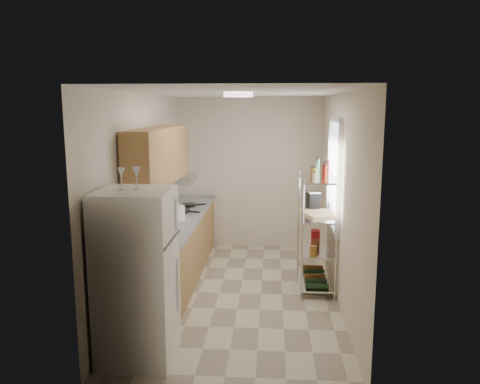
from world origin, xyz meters
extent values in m
cube|color=beige|center=(0.00, 0.00, -0.01)|extent=(2.50, 4.40, 0.01)
cube|color=silver|center=(0.00, 0.00, 2.60)|extent=(2.50, 4.40, 0.01)
cube|color=beige|center=(0.00, 2.21, 1.30)|extent=(2.50, 0.01, 2.60)
cube|color=beige|center=(0.00, -2.21, 1.30)|extent=(2.50, 0.01, 2.60)
cube|color=beige|center=(-1.25, 0.00, 1.30)|extent=(0.01, 4.40, 2.60)
cube|color=beige|center=(1.25, 0.00, 1.30)|extent=(0.01, 4.40, 2.60)
cube|color=#A27245|center=(-0.92, 0.44, 0.43)|extent=(0.60, 3.48, 0.86)
cube|color=gray|center=(-0.90, 0.44, 0.88)|extent=(0.63, 3.51, 0.04)
cube|color=#B7BABC|center=(-0.94, -0.70, 0.88)|extent=(0.52, 0.44, 0.04)
cube|color=#B7BABC|center=(-0.64, 1.80, 0.46)|extent=(0.01, 0.55, 0.72)
cube|color=#A27245|center=(-1.05, 0.10, 1.81)|extent=(0.33, 2.20, 0.72)
cube|color=#B7BABC|center=(-1.00, 0.90, 1.39)|extent=(0.50, 0.60, 0.12)
cube|color=white|center=(1.23, 0.35, 1.55)|extent=(0.06, 1.00, 1.46)
cube|color=silver|center=(1.00, 0.30, 0.10)|extent=(0.45, 0.90, 0.02)
cube|color=silver|center=(1.00, 0.30, 0.55)|extent=(0.45, 0.90, 0.02)
cube|color=silver|center=(1.00, 0.30, 1.00)|extent=(0.45, 0.90, 0.02)
cube|color=silver|center=(1.00, 0.30, 1.50)|extent=(0.45, 0.90, 0.02)
cylinder|color=silver|center=(0.79, -0.14, 0.78)|extent=(0.02, 0.02, 1.55)
cylinder|color=silver|center=(0.79, 0.74, 0.78)|extent=(0.02, 0.02, 1.55)
cylinder|color=silver|center=(1.22, -0.14, 0.78)|extent=(0.02, 0.02, 1.55)
cylinder|color=silver|center=(1.22, 0.74, 0.78)|extent=(0.02, 0.02, 1.55)
cylinder|color=white|center=(0.00, -0.30, 2.57)|extent=(0.34, 0.34, 0.05)
cube|color=white|center=(-0.87, -1.67, 0.83)|extent=(0.69, 0.69, 1.67)
cylinder|color=white|center=(-0.90, 0.34, 1.00)|extent=(0.24, 0.24, 0.20)
cylinder|color=black|center=(-0.94, 0.81, 0.92)|extent=(0.33, 0.33, 0.05)
cylinder|color=black|center=(-0.89, 1.23, 0.92)|extent=(0.28, 0.28, 0.05)
cube|color=tan|center=(1.03, 0.31, 1.03)|extent=(0.51, 0.58, 0.03)
cube|color=black|center=(0.98, 0.63, 1.14)|extent=(0.19, 0.25, 0.26)
cube|color=maroon|center=(1.02, 0.56, 0.65)|extent=(0.11, 0.15, 0.17)
camera|label=1|loc=(0.41, -5.83, 2.41)|focal=35.00mm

